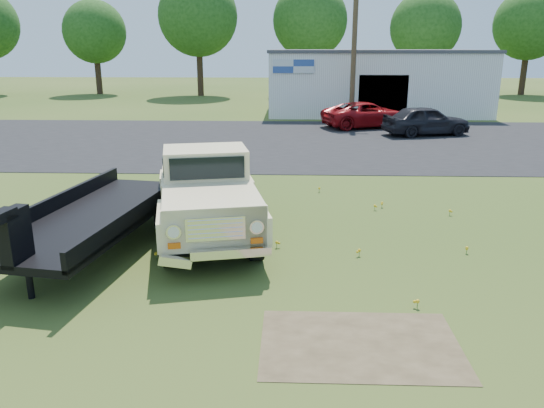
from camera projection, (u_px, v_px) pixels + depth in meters
The scene contains 15 objects.
ground at pixel (269, 265), 10.94m from camera, with size 140.00×140.00×0.00m, color #314B18.
asphalt_lot at pixel (282, 141), 25.31m from camera, with size 90.00×14.00×0.02m, color black.
dirt_patch_a at pixel (360, 344), 8.01m from camera, with size 3.00×2.00×0.01m, color #493D27.
dirt_patch_b at pixel (201, 213), 14.37m from camera, with size 2.20×1.60×0.01m, color #493D27.
commercial_building at pixel (374, 81), 35.99m from camera, with size 14.20×8.20×4.15m.
utility_pole_mid at pixel (354, 42), 30.56m from camera, with size 1.60×0.30×9.00m.
treeline_b at pixel (95, 32), 49.24m from camera, with size 5.76×5.76×8.57m.
treeline_c at pixel (198, 16), 47.09m from camera, with size 7.04×7.04×10.47m.
treeline_d at pixel (310, 20), 47.79m from camera, with size 6.72×6.72×10.00m.
treeline_e at pixel (425, 27), 46.17m from camera, with size 6.08×6.08×9.04m.
treeline_f at pixel (530, 24), 48.12m from camera, with size 6.40×6.40×9.52m.
vintage_pickup_truck at pixel (206, 192), 12.46m from camera, with size 2.26×5.80×2.11m, color beige, non-canonical shape.
flatbed_trailer at pixel (96, 210), 11.58m from camera, with size 2.19×6.56×1.79m, color black, non-canonical shape.
red_pickup at pixel (367, 115), 29.44m from camera, with size 2.30×4.99×1.39m, color maroon.
dark_sedan at pixel (426, 121), 26.78m from camera, with size 1.75×4.34×1.48m, color black.
Camera 1 is at (0.43, -10.12, 4.32)m, focal length 35.00 mm.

